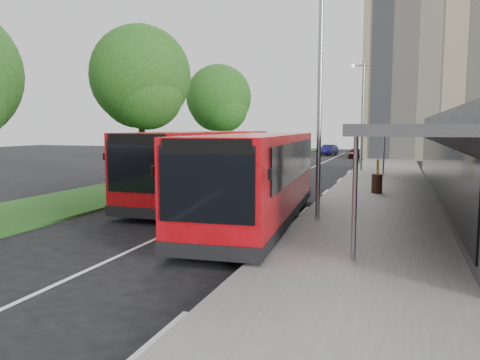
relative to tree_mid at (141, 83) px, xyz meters
The scene contains 16 objects.
ground 12.86m from the tree_mid, 52.23° to the right, with size 120.00×120.00×0.00m, color black.
pavement 17.96m from the tree_mid, 40.07° to the left, with size 5.00×80.00×0.15m, color slate.
grass_verge 12.39m from the tree_mid, 89.93° to the left, with size 5.00×80.00×0.10m, color #204E19.
lane_centre_line 10.90m from the tree_mid, 40.30° to the left, with size 0.12×70.00×0.01m, color silver.
kerb_dashes 15.48m from the tree_mid, 43.97° to the left, with size 0.12×56.00×0.01m.
office_block 39.20m from the tree_mid, 57.47° to the left, with size 22.00×12.00×18.00m, color tan.
tree_mid is the anchor object (origin of this frame).
tree_far 12.01m from the tree_mid, 90.00° to the left, with size 5.23×5.23×8.40m.
lamp_post_near 13.22m from the tree_mid, 32.36° to the right, with size 1.44×0.28×8.00m.
lamp_post_far 17.11m from the tree_mid, 49.32° to the left, with size 1.44×0.28×8.00m.
bus_main 12.98m from the tree_mid, 41.09° to the right, with size 3.62×11.21×3.13m.
bus_second 8.03m from the tree_mid, 36.00° to the right, with size 3.05×11.24×3.17m.
litter_bin 13.94m from the tree_mid, ahead, with size 0.52×0.52×0.93m, color #311A14.
bollard 16.68m from the tree_mid, 37.69° to the left, with size 0.17×0.17×1.04m, color yellow.
car_near 31.68m from the tree_mid, 72.81° to the left, with size 1.30×3.24×1.10m, color #570C14.
car_far 35.46m from the tree_mid, 80.75° to the left, with size 1.34×3.85×1.27m, color navy.
Camera 1 is at (6.87, -14.45, 3.35)m, focal length 35.00 mm.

